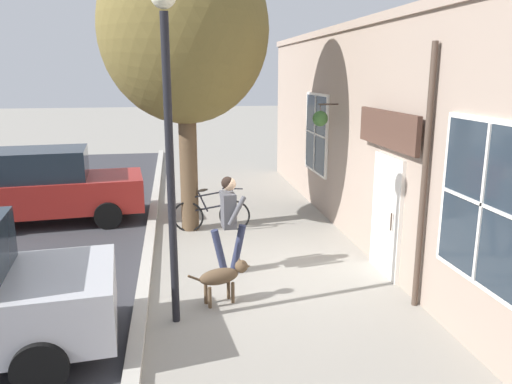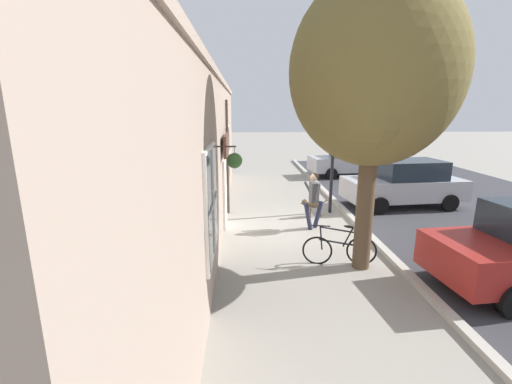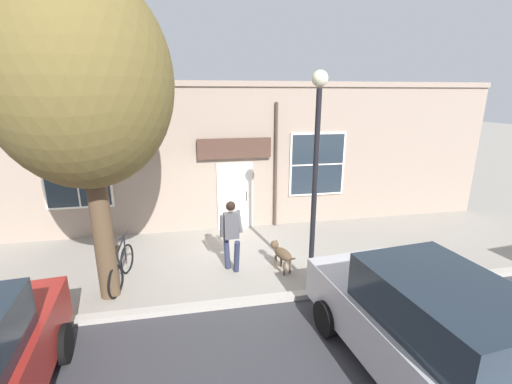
# 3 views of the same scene
# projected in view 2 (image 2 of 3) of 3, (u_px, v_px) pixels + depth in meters

# --- Properties ---
(ground_plane) EXTENTS (90.00, 90.00, 0.00)m
(ground_plane) POSITION_uv_depth(u_px,v_px,m) (295.00, 228.00, 10.53)
(ground_plane) COLOR gray
(curb_and_road) EXTENTS (10.10, 28.00, 0.12)m
(curb_and_road) POSITION_uv_depth(u_px,v_px,m) (480.00, 225.00, 10.75)
(curb_and_road) COLOR #B2ADA3
(curb_and_road) RESTS_ON ground_plane
(storefront_facade) EXTENTS (0.95, 18.00, 4.47)m
(storefront_facade) POSITION_uv_depth(u_px,v_px,m) (217.00, 156.00, 9.90)
(storefront_facade) COLOR gray
(storefront_facade) RESTS_ON ground_plane
(pedestrian_walking) EXTENTS (0.66, 0.55, 1.74)m
(pedestrian_walking) POSITION_uv_depth(u_px,v_px,m) (314.00, 195.00, 10.29)
(pedestrian_walking) COLOR #282D47
(pedestrian_walking) RESTS_ON ground_plane
(dog_on_leash) EXTENTS (1.01, 0.45, 0.66)m
(dog_on_leash) POSITION_uv_depth(u_px,v_px,m) (313.00, 204.00, 11.58)
(dog_on_leash) COLOR brown
(dog_on_leash) RESTS_ON ground_plane
(street_tree_by_curb) EXTENTS (3.53, 3.18, 6.28)m
(street_tree_by_curb) POSITION_uv_depth(u_px,v_px,m) (374.00, 77.00, 6.91)
(street_tree_by_curb) COLOR brown
(street_tree_by_curb) RESTS_ON ground_plane
(leaning_bicycle) EXTENTS (1.73, 0.27, 1.00)m
(leaning_bicycle) POSITION_uv_depth(u_px,v_px,m) (339.00, 249.00, 8.04)
(leaning_bicycle) COLOR black
(leaning_bicycle) RESTS_ON ground_plane
(parked_car_mid_block) EXTENTS (4.46, 2.26, 1.75)m
(parked_car_mid_block) POSITION_uv_depth(u_px,v_px,m) (405.00, 183.00, 12.76)
(parked_car_mid_block) COLOR #B7B7BC
(parked_car_mid_block) RESTS_ON ground_plane
(parked_car_far_end) EXTENTS (4.46, 2.26, 1.75)m
(parked_car_far_end) POSITION_uv_depth(u_px,v_px,m) (351.00, 160.00, 18.63)
(parked_car_far_end) COLOR #B7B7BC
(parked_car_far_end) RESTS_ON ground_plane
(street_lamp) EXTENTS (0.32, 0.32, 4.54)m
(street_lamp) POSITION_uv_depth(u_px,v_px,m) (334.00, 127.00, 11.47)
(street_lamp) COLOR black
(street_lamp) RESTS_ON ground_plane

